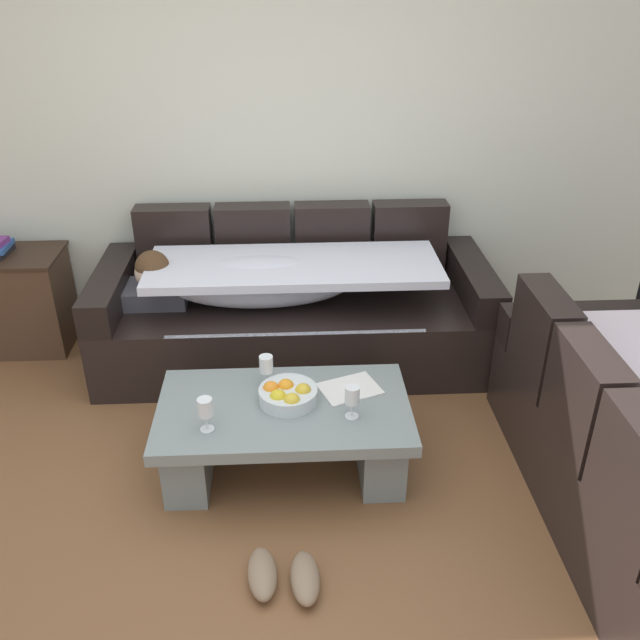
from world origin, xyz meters
name	(u,v)px	position (x,y,z in m)	size (l,w,h in m)	color
ground_plane	(264,553)	(0.00, 0.00, 0.00)	(14.00, 14.00, 0.00)	brown
back_wall	(262,123)	(0.00, 2.15, 1.35)	(9.00, 0.10, 2.70)	silver
couch_along_wall	(289,309)	(0.13, 1.62, 0.33)	(2.36, 0.92, 0.88)	black
coffee_table	(284,430)	(0.10, 0.54, 0.24)	(1.20, 0.68, 0.38)	gray
fruit_bowl	(287,395)	(0.12, 0.57, 0.42)	(0.28, 0.28, 0.10)	silver
wine_glass_near_left	(205,409)	(-0.25, 0.38, 0.50)	(0.07, 0.07, 0.17)	silver
wine_glass_near_right	(352,396)	(0.41, 0.44, 0.50)	(0.07, 0.07, 0.17)	silver
wine_glass_far_back	(266,365)	(0.02, 0.72, 0.50)	(0.07, 0.07, 0.17)	silver
open_magazine	(350,389)	(0.42, 0.66, 0.39)	(0.28, 0.21, 0.01)	white
side_cabinet	(10,301)	(-1.63, 1.85, 0.32)	(0.72, 0.44, 0.64)	#493222
pair_of_shoes	(284,576)	(0.09, -0.16, 0.04)	(0.31, 0.31, 0.09)	#8C7259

